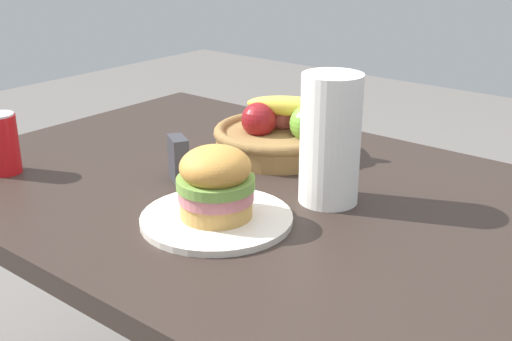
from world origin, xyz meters
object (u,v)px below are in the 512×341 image
at_px(plate, 217,219).
at_px(soda_can, 2,144).
at_px(fruit_basket, 280,134).
at_px(napkin_holder, 179,159).
at_px(sandwich, 216,182).
at_px(paper_towel_roll, 330,139).

xyz_separation_m(plate, soda_can, (-0.50, -0.10, 0.06)).
bearing_deg(fruit_basket, napkin_holder, -102.97).
xyz_separation_m(plate, fruit_basket, (-0.13, 0.36, 0.04)).
height_order(fruit_basket, napkin_holder, fruit_basket).
distance_m(sandwich, soda_can, 0.51).
bearing_deg(napkin_holder, sandwich, 3.41).
bearing_deg(fruit_basket, soda_can, -129.07).
distance_m(sandwich, fruit_basket, 0.38).
distance_m(plate, napkin_holder, 0.22).
height_order(plate, napkin_holder, napkin_holder).
relative_size(plate, fruit_basket, 0.91).
distance_m(plate, sandwich, 0.07).
bearing_deg(soda_can, plate, 11.16).
distance_m(plate, soda_can, 0.51).
bearing_deg(soda_can, fruit_basket, 50.93).
bearing_deg(paper_towel_roll, fruit_basket, 145.76).
bearing_deg(paper_towel_roll, sandwich, -116.49).
xyz_separation_m(sandwich, paper_towel_roll, (0.10, 0.20, 0.05)).
relative_size(sandwich, soda_can, 1.07).
height_order(sandwich, fruit_basket, sandwich).
relative_size(plate, soda_can, 2.10).
xyz_separation_m(soda_can, paper_towel_roll, (0.60, 0.30, 0.06)).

